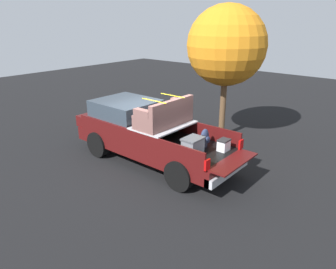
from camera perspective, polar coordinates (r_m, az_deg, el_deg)
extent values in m
plane|color=black|center=(10.43, -2.53, -4.93)|extent=(40.00, 40.00, 0.00)
cube|color=#470F0F|center=(10.18, -2.58, -1.70)|extent=(5.50, 1.92, 0.43)
cube|color=black|center=(9.37, 2.81, -2.14)|extent=(2.80, 1.80, 0.04)
cube|color=#470F0F|center=(8.62, -0.94, -2.55)|extent=(2.80, 0.06, 0.50)
cube|color=#470F0F|center=(10.00, 6.08, 0.65)|extent=(2.80, 0.06, 0.50)
cube|color=#470F0F|center=(10.12, -3.34, 0.98)|extent=(0.06, 1.80, 0.50)
cube|color=#470F0F|center=(8.55, 11.78, -4.88)|extent=(0.55, 1.80, 0.04)
cube|color=#B2B2B7|center=(9.65, -0.79, 1.74)|extent=(1.25, 1.92, 0.04)
cube|color=#470F0F|center=(10.92, -7.85, 2.30)|extent=(2.30, 1.92, 0.50)
cube|color=#2D3842|center=(10.71, -7.62, 4.81)|extent=(1.94, 1.76, 0.53)
cube|color=#470F0F|center=(11.94, -12.22, 3.29)|extent=(0.40, 1.82, 0.38)
cube|color=#B2B2B7|center=(8.76, 10.73, -6.58)|extent=(0.24, 1.92, 0.24)
cube|color=red|center=(7.91, 7.13, -5.48)|extent=(0.06, 0.20, 0.28)
cube|color=red|center=(9.32, 13.10, -1.75)|extent=(0.06, 0.20, 0.28)
cylinder|color=black|center=(10.92, -12.51, -1.71)|extent=(0.88, 0.30, 0.88)
cylinder|color=black|center=(11.98, -5.89, 0.69)|extent=(0.88, 0.30, 0.88)
cylinder|color=black|center=(8.62, 2.09, -7.42)|extent=(0.88, 0.30, 0.88)
cylinder|color=black|center=(9.93, 8.39, -3.71)|extent=(0.88, 0.30, 0.88)
cube|color=slate|center=(8.59, 4.52, -2.44)|extent=(0.40, 0.55, 0.49)
cube|color=#505359|center=(8.49, 4.57, -0.76)|extent=(0.44, 0.59, 0.05)
ellipsoid|color=black|center=(9.00, 6.10, -1.50)|extent=(0.20, 0.38, 0.46)
ellipsoid|color=black|center=(8.97, 6.67, -2.07)|extent=(0.09, 0.26, 0.20)
ellipsoid|color=#283351|center=(9.40, 6.69, -0.42)|extent=(0.20, 0.34, 0.50)
ellipsoid|color=#283351|center=(9.38, 7.23, -1.00)|extent=(0.09, 0.24, 0.22)
cube|color=white|center=(9.10, 10.08, -2.00)|extent=(0.26, 0.34, 0.30)
cube|color=#262628|center=(9.04, 10.15, -1.00)|extent=(0.28, 0.36, 0.04)
cube|color=brown|center=(9.58, -0.80, 3.04)|extent=(0.84, 1.88, 0.42)
cube|color=brown|center=(9.26, 0.77, 5.06)|extent=(0.16, 1.88, 0.40)
cube|color=brown|center=(8.93, -4.59, 3.82)|extent=(0.60, 0.20, 0.22)
cube|color=brown|center=(10.15, 2.10, 5.90)|extent=(0.60, 0.20, 0.22)
cube|color=yellow|center=(9.11, -2.57, 6.15)|extent=(0.94, 0.03, 0.02)
cube|color=yellow|center=(9.73, 0.82, 7.10)|extent=(0.94, 0.03, 0.02)
cylinder|color=brown|center=(12.34, 9.93, 5.40)|extent=(0.23, 0.23, 2.65)
sphere|color=orange|center=(11.98, 10.59, 15.60)|extent=(2.90, 2.90, 2.90)
cylinder|color=#2D2D33|center=(13.97, -10.57, 3.37)|extent=(0.56, 0.56, 0.90)
cylinder|color=#2D2D33|center=(13.83, -10.70, 5.31)|extent=(0.60, 0.60, 0.08)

